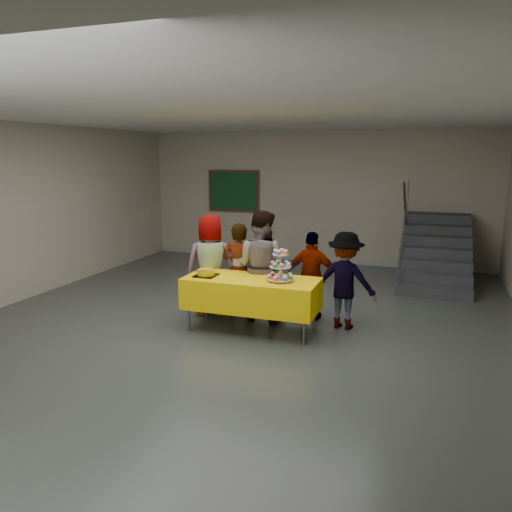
{
  "coord_description": "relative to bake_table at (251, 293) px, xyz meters",
  "views": [
    {
      "loc": [
        2.55,
        -6.29,
        2.47
      ],
      "look_at": [
        0.25,
        0.27,
        1.05
      ],
      "focal_mm": 35.0,
      "sensor_mm": 36.0,
      "label": 1
    }
  ],
  "objects": [
    {
      "name": "room_shell",
      "position": [
        -0.25,
        -0.05,
        1.57
      ],
      "size": [
        10.0,
        10.04,
        3.02
      ],
      "color": "#4C514C",
      "rests_on": "ground"
    },
    {
      "name": "bake_table",
      "position": [
        0.0,
        0.0,
        0.0
      ],
      "size": [
        1.88,
        0.78,
        0.77
      ],
      "color": "#595960",
      "rests_on": "ground"
    },
    {
      "name": "cupcake_stand",
      "position": [
        0.42,
        -0.0,
        0.39
      ],
      "size": [
        0.38,
        0.38,
        0.44
      ],
      "color": "silver",
      "rests_on": "bake_table"
    },
    {
      "name": "bear_cake",
      "position": [
        -0.65,
        -0.09,
        0.27
      ],
      "size": [
        0.32,
        0.36,
        0.12
      ],
      "color": "black",
      "rests_on": "bake_table"
    },
    {
      "name": "schoolchild_a",
      "position": [
        -0.85,
        0.51,
        0.24
      ],
      "size": [
        0.9,
        0.73,
        1.58
      ],
      "primitive_type": "imported",
      "rotation": [
        0.0,
        0.0,
        3.48
      ],
      "color": "slate",
      "rests_on": "ground"
    },
    {
      "name": "schoolchild_b",
      "position": [
        -0.4,
        0.57,
        0.17
      ],
      "size": [
        0.56,
        0.4,
        1.46
      ],
      "primitive_type": "imported",
      "rotation": [
        0.0,
        0.0,
        3.23
      ],
      "color": "slate",
      "rests_on": "ground"
    },
    {
      "name": "schoolchild_c",
      "position": [
        -0.04,
        0.52,
        0.28
      ],
      "size": [
        0.91,
        0.76,
        1.67
      ],
      "primitive_type": "imported",
      "rotation": [
        0.0,
        0.0,
        2.97
      ],
      "color": "slate",
      "rests_on": "ground"
    },
    {
      "name": "schoolchild_d",
      "position": [
        0.69,
        0.79,
        0.12
      ],
      "size": [
        0.79,
        0.34,
        1.35
      ],
      "primitive_type": "imported",
      "rotation": [
        0.0,
        0.0,
        3.13
      ],
      "color": "slate",
      "rests_on": "ground"
    },
    {
      "name": "schoolchild_e",
      "position": [
        1.22,
        0.58,
        0.15
      ],
      "size": [
        0.96,
        0.61,
        1.4
      ],
      "primitive_type": "imported",
      "rotation": [
        0.0,
        0.0,
        3.04
      ],
      "color": "slate",
      "rests_on": "ground"
    },
    {
      "name": "staircase",
      "position": [
        2.44,
        4.05,
        -0.07
      ],
      "size": [
        1.3,
        2.4,
        2.04
      ],
      "color": "#424447",
      "rests_on": "ground"
    },
    {
      "name": "noticeboard",
      "position": [
        -2.22,
        4.89,
        1.04
      ],
      "size": [
        1.3,
        0.05,
        1.0
      ],
      "color": "#472B16",
      "rests_on": "ground"
    }
  ]
}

